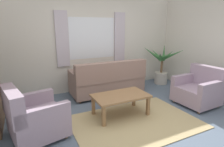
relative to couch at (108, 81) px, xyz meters
name	(u,v)px	position (x,y,z in m)	size (l,w,h in m)	color
ground_plane	(135,122)	(-0.18, -1.58, -0.37)	(6.24, 6.24, 0.00)	slate
wall_back	(92,44)	(-0.18, 0.68, 0.93)	(5.32, 0.12, 2.60)	silver
window_with_curtains	(93,38)	(-0.18, 0.60, 1.08)	(1.98, 0.07, 1.40)	white
area_rug	(135,122)	(-0.18, -1.58, -0.36)	(2.33, 1.62, 0.01)	tan
couch	(108,81)	(0.00, 0.00, 0.00)	(1.90, 0.82, 0.92)	gray
armchair_left	(33,117)	(-1.92, -1.25, -0.01)	(0.98, 0.99, 0.88)	#998499
armchair_right	(199,90)	(1.59, -1.51, -0.01)	(0.85, 0.87, 0.88)	#998499
coffee_table	(121,98)	(-0.29, -1.20, 0.01)	(1.10, 0.64, 0.44)	olive
potted_plant	(161,68)	(1.90, 0.12, 0.15)	(0.98, 1.13, 1.22)	#B7B2A8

